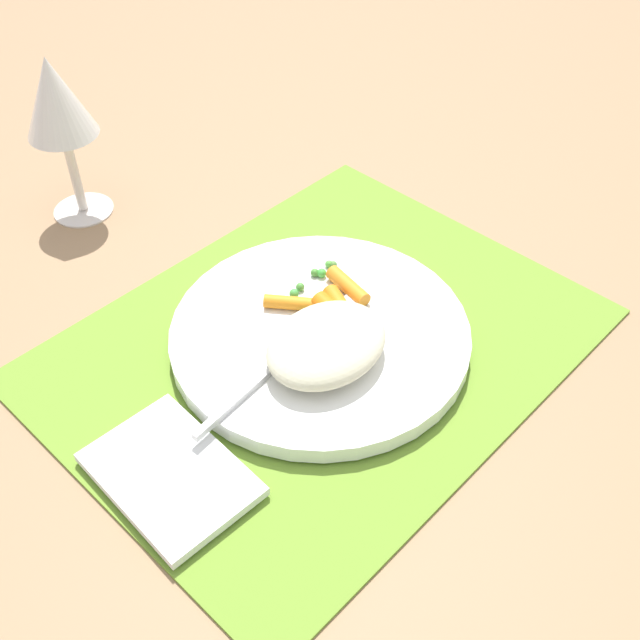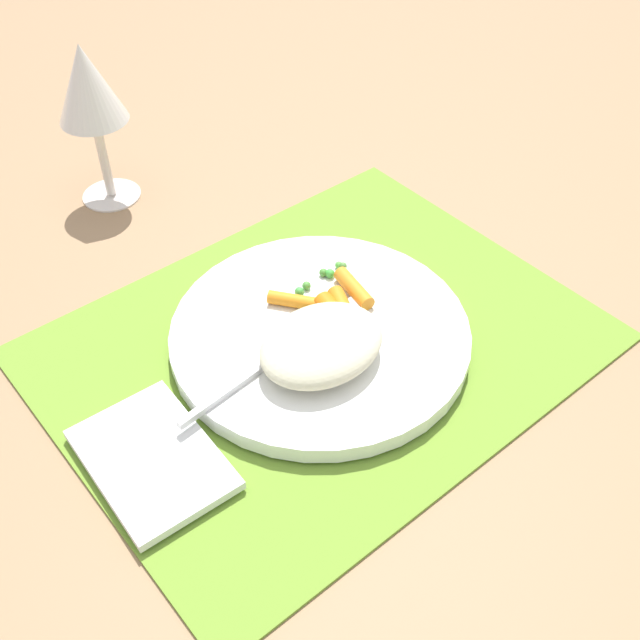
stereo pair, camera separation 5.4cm
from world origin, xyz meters
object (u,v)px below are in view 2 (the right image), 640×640
at_px(carrot_portion, 333,309).
at_px(wine_glass, 88,89).
at_px(rice_mound, 322,344).
at_px(fork, 298,341).
at_px(plate, 320,335).
at_px(napkin, 152,459).

xyz_separation_m(carrot_portion, wine_glass, (-0.05, 0.32, 0.10)).
relative_size(rice_mound, fork, 0.52).
xyz_separation_m(plate, wine_glass, (-0.03, 0.32, 0.11)).
distance_m(carrot_portion, napkin, 0.20).
distance_m(wine_glass, napkin, 0.39).
height_order(plate, wine_glass, wine_glass).
bearing_deg(wine_glass, napkin, -113.89).
relative_size(rice_mound, wine_glass, 0.63).
height_order(carrot_portion, fork, carrot_portion).
height_order(fork, wine_glass, wine_glass).
bearing_deg(napkin, wine_glass, 66.11).
bearing_deg(wine_glass, fork, -89.51).
bearing_deg(carrot_portion, fork, -170.33).
bearing_deg(fork, napkin, -174.19).
xyz_separation_m(carrot_portion, fork, (-0.04, -0.01, -0.00)).
relative_size(plate, rice_mound, 2.39).
relative_size(fork, wine_glass, 1.21).
bearing_deg(napkin, rice_mound, -3.78).
bearing_deg(carrot_portion, plate, -164.90).
distance_m(rice_mound, carrot_portion, 0.05).
bearing_deg(carrot_portion, napkin, -173.31).
height_order(rice_mound, carrot_portion, rice_mound).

